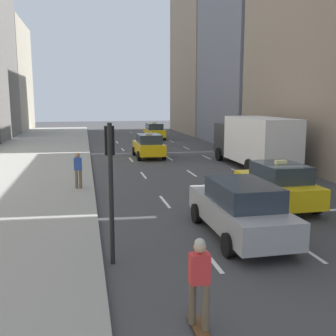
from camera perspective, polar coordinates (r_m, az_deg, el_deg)
sidewalk_left at (r=28.95m, az=-19.13°, el=1.16°), size 8.00×66.00×0.15m
lane_markings at (r=25.48m, az=1.66°, el=0.44°), size 5.72×56.00×0.01m
building_row_right at (r=34.60m, az=15.39°, el=19.12°), size 6.00×57.21×25.18m
taxi_lead at (r=28.75m, az=-2.83°, el=3.25°), size 2.02×4.40×1.87m
taxi_second at (r=16.03m, az=15.57°, el=-2.29°), size 2.02×4.40×1.87m
taxi_third at (r=42.60m, az=-2.04°, el=5.37°), size 2.02×4.40×1.87m
sedan_black_near at (r=12.21m, az=10.37°, el=-5.79°), size 2.02×4.93×1.74m
box_truck at (r=24.75m, az=12.29°, el=3.92°), size 2.58×8.40×3.15m
skateboarder at (r=7.31m, az=4.57°, el=-15.91°), size 0.36×0.80×1.75m
pedestrian_far_walking at (r=18.36m, az=-12.92°, el=-0.08°), size 0.36×0.22×1.65m
traffic_light_pole at (r=9.86m, az=-8.37°, el=-0.36°), size 0.24×0.42×3.60m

